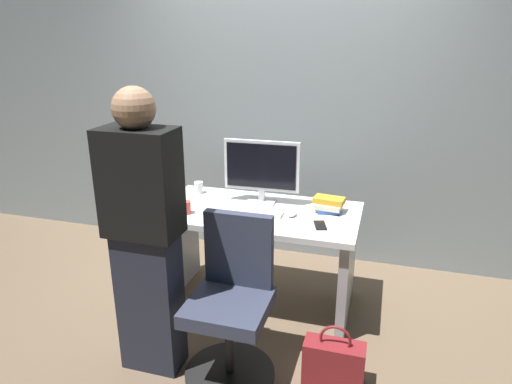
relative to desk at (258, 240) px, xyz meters
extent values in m
plane|color=brown|center=(0.00, 0.00, -0.50)|extent=(9.00, 9.00, 0.00)
cube|color=gray|center=(0.00, 0.91, 1.00)|extent=(6.40, 0.10, 3.00)
cube|color=white|center=(0.00, 0.00, 0.20)|extent=(1.38, 0.73, 0.04)
cube|color=#B2B2B7|center=(-0.63, 0.00, -0.16)|extent=(0.06, 0.65, 0.68)
cube|color=#B2B2B7|center=(0.63, 0.00, -0.16)|extent=(0.06, 0.65, 0.68)
cylinder|color=black|center=(0.06, -0.80, -0.48)|extent=(0.52, 0.52, 0.03)
cylinder|color=black|center=(0.06, -0.80, -0.27)|extent=(0.05, 0.05, 0.39)
cube|color=#33384C|center=(0.06, -0.80, -0.04)|extent=(0.44, 0.44, 0.08)
cube|color=#33384C|center=(0.06, -0.61, 0.22)|extent=(0.40, 0.06, 0.44)
cube|color=#262838|center=(-0.40, -0.82, -0.07)|extent=(0.34, 0.20, 0.85)
cube|color=black|center=(-0.40, -0.82, 0.64)|extent=(0.40, 0.24, 0.58)
sphere|color=#A57A5B|center=(-0.40, -0.82, 1.03)|extent=(0.22, 0.22, 0.22)
cube|color=silver|center=(-0.02, 0.15, 0.23)|extent=(0.20, 0.15, 0.02)
cube|color=silver|center=(-0.02, 0.15, 0.28)|extent=(0.04, 0.03, 0.08)
cube|color=silver|center=(-0.02, 0.15, 0.50)|extent=(0.54, 0.05, 0.36)
cube|color=black|center=(-0.02, 0.14, 0.50)|extent=(0.50, 0.02, 0.32)
cube|color=white|center=(-0.03, -0.06, 0.23)|extent=(0.43, 0.13, 0.02)
ellipsoid|color=white|center=(0.25, -0.03, 0.24)|extent=(0.06, 0.10, 0.03)
cylinder|color=#D84C3F|center=(-0.45, -0.20, 0.27)|extent=(0.07, 0.07, 0.09)
cylinder|color=silver|center=(-0.53, 0.21, 0.27)|extent=(0.07, 0.07, 0.09)
cube|color=#3359A5|center=(0.47, 0.12, 0.24)|extent=(0.17, 0.17, 0.03)
cube|color=beige|center=(0.47, 0.11, 0.27)|extent=(0.19, 0.16, 0.03)
cube|color=gold|center=(0.47, 0.13, 0.30)|extent=(0.22, 0.14, 0.04)
cube|color=black|center=(0.45, -0.15, 0.23)|extent=(0.11, 0.16, 0.01)
cube|color=maroon|center=(0.64, -0.69, -0.37)|extent=(0.34, 0.14, 0.26)
torus|color=maroon|center=(0.64, -0.69, -0.21)|extent=(0.18, 0.02, 0.18)
camera|label=1|loc=(0.82, -2.84, 1.39)|focal=32.26mm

